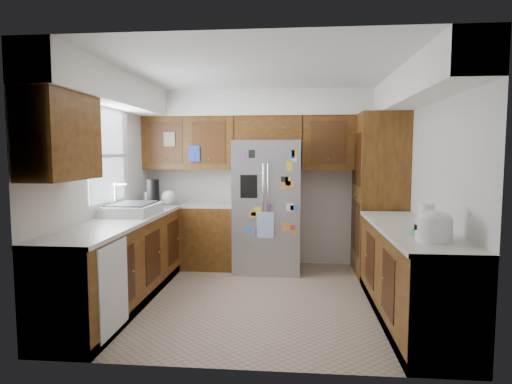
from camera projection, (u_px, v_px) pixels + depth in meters
floor at (260, 298)px, 4.81m from camera, size 3.60×3.60×0.00m
room_shell at (254, 137)px, 5.02m from camera, size 3.64×3.24×2.52m
left_counter_run at (143, 258)px, 4.92m from camera, size 1.36×3.20×0.92m
right_counter_run at (410, 278)px, 4.17m from camera, size 0.63×2.25×0.92m
pantry at (379, 195)px, 5.72m from camera, size 0.60×0.90×2.15m
fridge at (267, 206)px, 5.92m from camera, size 0.90×0.79×1.80m
bridge_cabinet at (269, 129)px, 6.05m from camera, size 0.96×0.34×0.35m
fridge_top_items at (264, 107)px, 5.98m from camera, size 0.53×0.29×0.29m
sink_assembly at (133, 209)px, 4.95m from camera, size 0.52×0.70×0.37m
left_counter_clutter at (158, 197)px, 5.68m from camera, size 0.41×0.79×0.38m
rice_cooker at (434, 225)px, 3.46m from camera, size 0.30×0.29×0.25m
paper_towel at (426, 221)px, 3.62m from camera, size 0.13×0.13×0.28m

